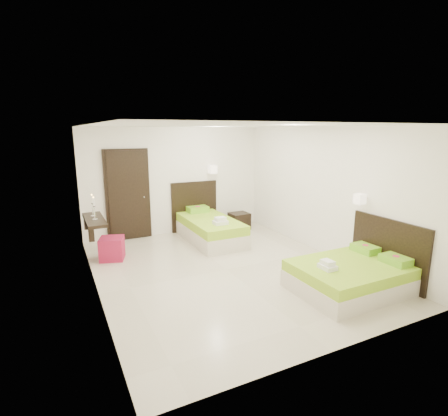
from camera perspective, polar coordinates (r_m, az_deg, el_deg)
name	(u,v)px	position (r m, az deg, el deg)	size (l,w,h in m)	color
floor	(226,270)	(6.57, 0.38, -10.01)	(5.50, 5.50, 0.00)	beige
bed_single	(209,227)	(8.21, -2.50, -3.13)	(1.21, 2.02, 1.66)	beige
bed_double	(353,274)	(6.08, 20.30, -10.10)	(1.74, 1.48, 1.44)	beige
nightstand	(239,221)	(9.12, 2.49, -2.12)	(0.48, 0.42, 0.42)	black
ottoman	(112,249)	(7.34, -17.82, -6.31)	(0.45, 0.45, 0.45)	maroon
door	(128,195)	(8.39, -15.42, 2.00)	(1.02, 0.15, 2.14)	black
console_shelf	(94,220)	(7.25, -20.47, -1.85)	(0.35, 1.20, 0.78)	black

